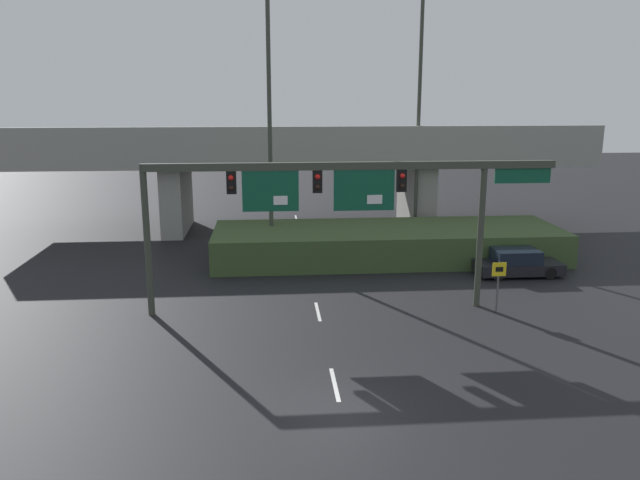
{
  "coord_description": "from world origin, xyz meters",
  "views": [
    {
      "loc": [
        -2.01,
        -16.73,
        9.18
      ],
      "look_at": [
        0.0,
        7.64,
        3.46
      ],
      "focal_mm": 35.0,
      "sensor_mm": 36.0,
      "label": 1
    }
  ],
  "objects_px": {
    "signal_gantry": "(340,191)",
    "parked_sedan_near_right": "(517,263)",
    "speed_limit_sign": "(498,279)",
    "highway_light_pole_far": "(419,94)",
    "highway_light_pole_near": "(270,121)"
  },
  "relations": [
    {
      "from": "signal_gantry",
      "to": "highway_light_pole_far",
      "type": "bearing_deg",
      "value": 64.44
    },
    {
      "from": "signal_gantry",
      "to": "parked_sedan_near_right",
      "type": "relative_size",
      "value": 3.97
    },
    {
      "from": "highway_light_pole_near",
      "to": "signal_gantry",
      "type": "bearing_deg",
      "value": -73.49
    },
    {
      "from": "signal_gantry",
      "to": "parked_sedan_near_right",
      "type": "distance_m",
      "value": 11.73
    },
    {
      "from": "signal_gantry",
      "to": "speed_limit_sign",
      "type": "height_order",
      "value": "signal_gantry"
    },
    {
      "from": "signal_gantry",
      "to": "parked_sedan_near_right",
      "type": "xyz_separation_m",
      "value": [
        9.8,
        4.49,
        -4.61
      ]
    },
    {
      "from": "signal_gantry",
      "to": "highway_light_pole_far",
      "type": "height_order",
      "value": "highway_light_pole_far"
    },
    {
      "from": "speed_limit_sign",
      "to": "highway_light_pole_far",
      "type": "height_order",
      "value": "highway_light_pole_far"
    },
    {
      "from": "highway_light_pole_far",
      "to": "parked_sedan_near_right",
      "type": "distance_m",
      "value": 12.99
    },
    {
      "from": "signal_gantry",
      "to": "speed_limit_sign",
      "type": "bearing_deg",
      "value": -7.6
    },
    {
      "from": "speed_limit_sign",
      "to": "highway_light_pole_near",
      "type": "height_order",
      "value": "highway_light_pole_near"
    },
    {
      "from": "signal_gantry",
      "to": "speed_limit_sign",
      "type": "distance_m",
      "value": 7.77
    },
    {
      "from": "speed_limit_sign",
      "to": "highway_light_pole_near",
      "type": "xyz_separation_m",
      "value": [
        -9.59,
        10.52,
        6.23
      ]
    },
    {
      "from": "signal_gantry",
      "to": "highway_light_pole_near",
      "type": "relative_size",
      "value": 1.18
    },
    {
      "from": "parked_sedan_near_right",
      "to": "highway_light_pole_near",
      "type": "bearing_deg",
      "value": 157.97
    }
  ]
}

